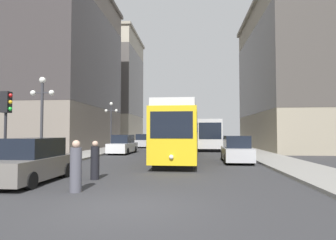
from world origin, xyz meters
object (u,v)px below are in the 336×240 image
parked_car_left_far (123,145)px  pedestrian_crossing_far (95,161)px  parked_car_right_far (236,150)px  parked_car_left_near (143,141)px  pedestrian_crossing_near (76,168)px  traffic_light_near_left (6,111)px  transit_bus (207,133)px  lamp_post_left_far (111,118)px  parked_car_left_mid (32,162)px  streetcar (180,132)px  lamp_post_left_near (42,107)px

parked_car_left_far → pedestrian_crossing_far: bearing=-78.3°
parked_car_right_far → parked_car_left_near: bearing=-61.0°
pedestrian_crossing_near → traffic_light_near_left: bearing=172.4°
transit_bus → traffic_light_near_left: bearing=-112.9°
parked_car_left_far → lamp_post_left_far: 4.14m
transit_bus → lamp_post_left_far: bearing=-150.1°
parked_car_left_near → parked_car_left_mid: 27.62m
pedestrian_crossing_far → traffic_light_near_left: 4.64m
traffic_light_near_left → parked_car_right_far: bearing=34.5°
parked_car_left_far → lamp_post_left_far: size_ratio=0.95×
streetcar → parked_car_left_near: streetcar is taller
pedestrian_crossing_near → parked_car_left_far: bearing=121.0°
pedestrian_crossing_far → transit_bus: bearing=121.3°
parked_car_left_near → pedestrian_crossing_near: bearing=-82.1°
streetcar → traffic_light_near_left: bearing=-125.3°
parked_car_left_mid → streetcar: bearing=62.7°
parked_car_left_mid → pedestrian_crossing_far: bearing=20.4°
parked_car_left_near → parked_car_right_far: size_ratio=1.04×
parked_car_right_far → lamp_post_left_far: size_ratio=0.88×
parked_car_left_near → pedestrian_crossing_near: parked_car_left_near is taller
parked_car_left_far → parked_car_left_mid: bearing=-87.3°
lamp_post_left_far → parked_car_right_far: bearing=-40.2°
streetcar → transit_bus: bearing=79.6°
transit_bus → parked_car_left_far: (-8.61, -8.32, -1.10)m
streetcar → lamp_post_left_near: (-7.66, -6.47, 1.41)m
parked_car_left_near → pedestrian_crossing_far: 26.89m
transit_bus → parked_car_right_far: bearing=-85.2°
streetcar → pedestrian_crossing_far: size_ratio=8.95×
transit_bus → pedestrian_crossing_near: size_ratio=6.85×
streetcar → parked_car_left_far: bearing=139.5°
pedestrian_crossing_near → transit_bus: bearing=99.5°
parked_car_left_near → parked_car_left_mid: size_ratio=1.01×
parked_car_left_near → pedestrian_crossing_far: size_ratio=2.77×
streetcar → parked_car_right_far: 4.63m
lamp_post_left_near → parked_car_left_far: bearing=80.7°
parked_car_left_far → parked_car_right_far: bearing=-34.4°
parked_car_left_mid → traffic_light_near_left: traffic_light_near_left is taller
parked_car_left_far → lamp_post_left_far: lamp_post_left_far is taller
traffic_light_near_left → lamp_post_left_near: size_ratio=0.74×
parked_car_left_mid → lamp_post_left_near: (-1.90, 4.19, 2.67)m
parked_car_left_far → pedestrian_crossing_far: parked_car_left_far is taller
transit_bus → lamp_post_left_far: (-10.51, -5.83, 1.60)m
pedestrian_crossing_far → streetcar: bearing=117.3°
pedestrian_crossing_far → parked_car_left_far: bearing=145.3°
parked_car_left_near → lamp_post_left_near: bearing=-91.8°
parked_car_left_near → pedestrian_crossing_near: 29.50m
parked_car_left_far → lamp_post_left_far: (-1.90, 2.49, 2.70)m
lamp_post_left_near → lamp_post_left_far: bearing=90.0°
pedestrian_crossing_far → lamp_post_left_far: bearing=150.0°
parked_car_left_near → parked_car_left_mid: bearing=-87.1°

